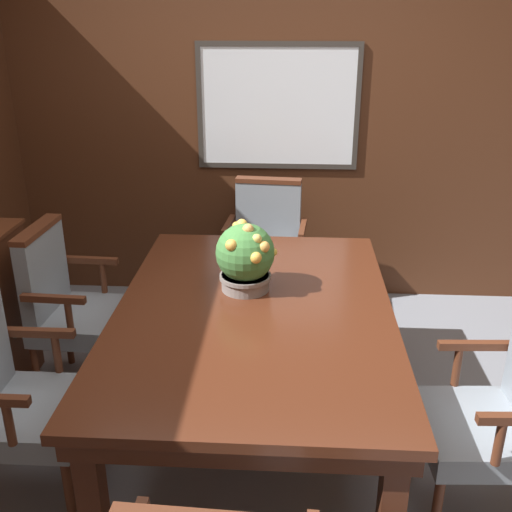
{
  "coord_description": "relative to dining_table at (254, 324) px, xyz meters",
  "views": [
    {
      "loc": [
        0.14,
        -2.33,
        2.05
      ],
      "look_at": [
        -0.02,
        0.31,
        0.95
      ],
      "focal_mm": 42.0,
      "sensor_mm": 36.0,
      "label": 1
    }
  ],
  "objects": [
    {
      "name": "chair_head_far",
      "position": [
        -0.0,
        1.34,
        -0.12
      ],
      "size": [
        0.57,
        0.52,
        0.97
      ],
      "rotation": [
        0.0,
        0.0,
        -0.09
      ],
      "color": "#562B19",
      "rests_on": "ground_plane"
    },
    {
      "name": "chair_right_near",
      "position": [
        1.04,
        -0.43,
        -0.12
      ],
      "size": [
        0.51,
        0.56,
        0.97
      ],
      "rotation": [
        0.0,
        0.0,
        -1.52
      ],
      "color": "#562B19",
      "rests_on": "ground_plane"
    },
    {
      "name": "ground_plane",
      "position": [
        0.02,
        -0.16,
        -0.66
      ],
      "size": [
        14.0,
        14.0,
        0.0
      ],
      "primitive_type": "plane",
      "color": "gray"
    },
    {
      "name": "dining_table",
      "position": [
        0.0,
        0.0,
        0.0
      ],
      "size": [
        1.29,
        1.9,
        0.75
      ],
      "color": "#4C2314",
      "rests_on": "ground_plane"
    },
    {
      "name": "chair_left_near",
      "position": [
        -1.01,
        -0.44,
        -0.12
      ],
      "size": [
        0.49,
        0.54,
        0.97
      ],
      "rotation": [
        0.0,
        0.0,
        1.58
      ],
      "color": "#562B19",
      "rests_on": "ground_plane"
    },
    {
      "name": "chair_left_far",
      "position": [
        -1.06,
        0.41,
        -0.12
      ],
      "size": [
        0.51,
        0.56,
        0.97
      ],
      "rotation": [
        0.0,
        0.0,
        1.52
      ],
      "color": "#562B19",
      "rests_on": "ground_plane"
    },
    {
      "name": "potted_plant",
      "position": [
        -0.06,
        0.2,
        0.26
      ],
      "size": [
        0.3,
        0.3,
        0.36
      ],
      "color": "gray",
      "rests_on": "dining_table"
    },
    {
      "name": "wall_back",
      "position": [
        0.02,
        1.76,
        0.57
      ],
      "size": [
        7.2,
        0.08,
        2.45
      ],
      "color": "#4C2816",
      "rests_on": "ground_plane"
    }
  ]
}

